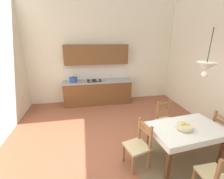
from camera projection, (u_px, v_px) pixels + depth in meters
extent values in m
cube|color=#99563D|center=(120.00, 150.00, 3.61)|extent=(6.13, 6.72, 0.10)
cube|color=silver|center=(102.00, 50.00, 5.85)|extent=(6.13, 0.12, 4.00)
cube|color=#7D674A|center=(185.00, 161.00, 3.21)|extent=(2.10, 1.60, 0.01)
cube|color=brown|center=(98.00, 92.00, 5.97)|extent=(2.50, 0.60, 0.86)
cube|color=#9E9EA3|center=(98.00, 81.00, 5.82)|extent=(2.53, 0.63, 0.04)
cube|color=silver|center=(97.00, 72.00, 6.01)|extent=(2.50, 0.01, 0.55)
cube|color=brown|center=(96.00, 55.00, 5.64)|extent=(2.30, 0.34, 0.70)
cube|color=black|center=(99.00, 104.00, 5.84)|extent=(2.46, 0.02, 0.09)
cylinder|color=silver|center=(112.00, 80.00, 5.92)|extent=(0.34, 0.34, 0.02)
cylinder|color=silver|center=(112.00, 76.00, 6.01)|extent=(0.02, 0.02, 0.22)
cube|color=black|center=(94.00, 81.00, 5.80)|extent=(0.52, 0.42, 0.01)
cylinder|color=silver|center=(91.00, 81.00, 5.68)|extent=(0.11, 0.11, 0.01)
cylinder|color=silver|center=(98.00, 81.00, 5.72)|extent=(0.11, 0.11, 0.01)
cylinder|color=silver|center=(91.00, 80.00, 5.86)|extent=(0.11, 0.11, 0.01)
cylinder|color=silver|center=(97.00, 79.00, 5.91)|extent=(0.11, 0.11, 0.01)
cylinder|color=#2D4C9E|center=(73.00, 80.00, 5.63)|extent=(0.28, 0.28, 0.15)
cylinder|color=#2D4C9E|center=(73.00, 78.00, 5.60)|extent=(0.29, 0.29, 0.02)
sphere|color=black|center=(73.00, 77.00, 5.59)|extent=(0.04, 0.04, 0.04)
cube|color=brown|center=(187.00, 128.00, 3.07)|extent=(1.42, 0.94, 0.02)
cube|color=brown|center=(169.00, 163.00, 2.72)|extent=(0.08, 0.08, 0.73)
cube|color=brown|center=(223.00, 149.00, 3.04)|extent=(0.08, 0.08, 0.73)
cube|color=brown|center=(149.00, 139.00, 3.35)|extent=(0.08, 0.08, 0.73)
cube|color=brown|center=(196.00, 130.00, 3.67)|extent=(0.08, 0.08, 0.73)
cube|color=white|center=(187.00, 127.00, 3.07)|extent=(1.49, 1.01, 0.00)
cube|color=white|center=(205.00, 144.00, 2.69)|extent=(1.40, 0.15, 0.12)
cube|color=white|center=(173.00, 120.00, 3.49)|extent=(1.40, 0.15, 0.12)
cube|color=white|center=(155.00, 136.00, 2.90)|extent=(0.09, 0.87, 0.12)
cube|color=white|center=(214.00, 125.00, 3.27)|extent=(0.09, 0.87, 0.12)
cube|color=#D1BC89|center=(136.00, 146.00, 3.02)|extent=(0.51, 0.51, 0.04)
cube|color=#996B42|center=(133.00, 165.00, 2.86)|extent=(0.05, 0.05, 0.41)
cube|color=#996B42|center=(124.00, 153.00, 3.17)|extent=(0.05, 0.05, 0.41)
cube|color=#996B42|center=(150.00, 148.00, 2.92)|extent=(0.05, 0.05, 0.93)
cube|color=#996B42|center=(139.00, 137.00, 3.23)|extent=(0.05, 0.05, 0.93)
cube|color=#996B42|center=(145.00, 126.00, 2.96)|extent=(0.11, 0.32, 0.07)
cube|color=#996B42|center=(145.00, 131.00, 2.99)|extent=(0.11, 0.32, 0.07)
cube|color=#996B42|center=(222.00, 136.00, 3.71)|extent=(0.05, 0.05, 0.41)
cube|color=#996B42|center=(212.00, 129.00, 3.53)|extent=(0.05, 0.05, 0.93)
cube|color=#996B42|center=(223.00, 118.00, 3.25)|extent=(0.06, 0.32, 0.07)
cube|color=#996B42|center=(222.00, 122.00, 3.28)|extent=(0.06, 0.32, 0.07)
cube|color=#D1BC89|center=(167.00, 122.00, 3.90)|extent=(0.48, 0.48, 0.04)
cube|color=#996B42|center=(177.00, 132.00, 3.87)|extent=(0.05, 0.05, 0.41)
cube|color=#996B42|center=(164.00, 135.00, 3.76)|extent=(0.05, 0.05, 0.41)
cube|color=#996B42|center=(169.00, 116.00, 4.11)|extent=(0.05, 0.05, 0.93)
cube|color=#996B42|center=(157.00, 118.00, 4.00)|extent=(0.05, 0.05, 0.93)
cube|color=#996B42|center=(164.00, 104.00, 3.93)|extent=(0.32, 0.07, 0.07)
cube|color=#996B42|center=(164.00, 108.00, 3.96)|extent=(0.32, 0.07, 0.07)
cube|color=#D1BC89|center=(214.00, 175.00, 2.39)|extent=(0.43, 0.43, 0.04)
cube|color=#996B42|center=(194.00, 178.00, 2.59)|extent=(0.04, 0.04, 0.41)
cube|color=#996B42|center=(212.00, 175.00, 2.66)|extent=(0.04, 0.04, 0.41)
cylinder|color=beige|center=(184.00, 129.00, 3.01)|extent=(0.17, 0.17, 0.02)
cylinder|color=beige|center=(185.00, 126.00, 2.99)|extent=(0.30, 0.30, 0.07)
sphere|color=gold|center=(182.00, 126.00, 2.99)|extent=(0.09, 0.09, 0.09)
sphere|color=gold|center=(188.00, 126.00, 2.98)|extent=(0.08, 0.08, 0.08)
sphere|color=gold|center=(184.00, 125.00, 3.02)|extent=(0.10, 0.10, 0.10)
cylinder|color=black|center=(210.00, 46.00, 2.48)|extent=(0.01, 0.01, 0.57)
cone|color=silver|center=(206.00, 66.00, 2.58)|extent=(0.32, 0.32, 0.14)
sphere|color=white|center=(205.00, 75.00, 2.63)|extent=(0.11, 0.11, 0.11)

